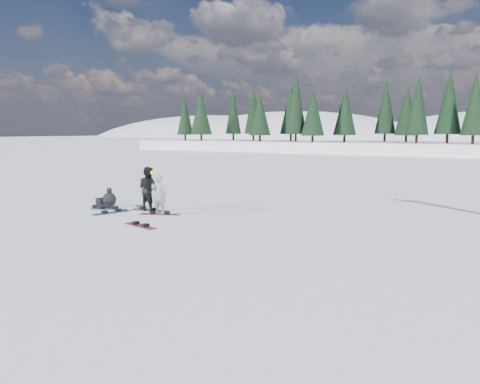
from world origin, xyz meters
name	(u,v)px	position (x,y,z in m)	size (l,w,h in m)	color
ground	(166,220)	(0.00, 0.00, 0.00)	(420.00, 420.00, 0.00)	white
alpine_backdrop	(447,174)	(-11.72, 189.16, -13.97)	(412.50, 227.00, 53.20)	white
snowboarder_woman	(159,194)	(-0.84, 0.66, 0.79)	(0.62, 0.46, 1.69)	#A0A1A6
snowboarder_man	(148,189)	(-1.80, 1.13, 0.88)	(0.85, 0.67, 1.76)	black
seated_rider	(109,200)	(-3.78, 0.92, 0.32)	(0.73, 1.06, 0.82)	black
gear_bag	(101,202)	(-4.48, 1.17, 0.15)	(0.45, 0.30, 0.30)	black
snowboard_woman	(160,214)	(-0.83, 0.66, 0.01)	(1.50, 0.28, 0.03)	maroon
snowboard_man	(149,210)	(-1.80, 1.13, 0.01)	(1.50, 0.28, 0.03)	#1A6991
snowboard_loose_c	(109,209)	(-3.37, 0.53, 0.01)	(1.50, 0.28, 0.03)	#1C509E
snowboard_loose_a	(111,213)	(-2.67, -0.02, 0.01)	(1.50, 0.28, 0.03)	#1C369B
snowboard_loose_b	(140,226)	(0.04, -1.37, 0.01)	(1.50, 0.28, 0.03)	maroon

